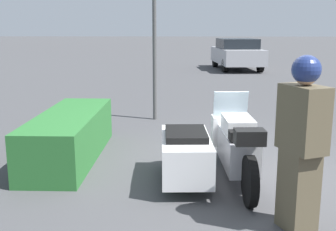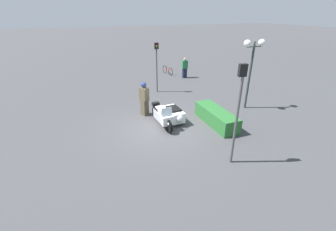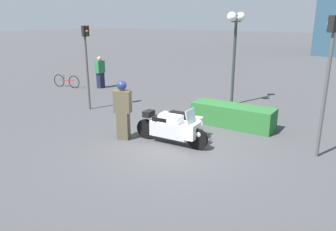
{
  "view_description": "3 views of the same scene",
  "coord_description": "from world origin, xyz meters",
  "px_view_note": "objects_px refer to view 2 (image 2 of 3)",
  "views": [
    {
      "loc": [
        -5.86,
        0.94,
        2.1
      ],
      "look_at": [
        0.38,
        1.13,
        0.76
      ],
      "focal_mm": 45.0,
      "sensor_mm": 36.0,
      "label": 1
    },
    {
      "loc": [
        9.1,
        -3.16,
        5.14
      ],
      "look_at": [
        0.51,
        0.19,
        0.83
      ],
      "focal_mm": 24.0,
      "sensor_mm": 36.0,
      "label": 2
    },
    {
      "loc": [
        4.63,
        -7.51,
        3.62
      ],
      "look_at": [
        -0.29,
        0.04,
        0.9
      ],
      "focal_mm": 35.0,
      "sensor_mm": 36.0,
      "label": 3
    }
  ],
  "objects_px": {
    "police_motorcycle": "(169,115)",
    "bicycle_parked": "(168,70)",
    "twin_lamp_post": "(253,55)",
    "traffic_light_near": "(239,102)",
    "pedestrian_bystander": "(185,68)",
    "traffic_light_far": "(157,60)",
    "officer_rider": "(144,98)",
    "hedge_bush_curbside": "(216,117)"
  },
  "relations": [
    {
      "from": "officer_rider",
      "to": "bicycle_parked",
      "type": "height_order",
      "value": "officer_rider"
    },
    {
      "from": "traffic_light_far",
      "to": "bicycle_parked",
      "type": "bearing_deg",
      "value": 154.86
    },
    {
      "from": "police_motorcycle",
      "to": "traffic_light_far",
      "type": "height_order",
      "value": "traffic_light_far"
    },
    {
      "from": "traffic_light_near",
      "to": "pedestrian_bystander",
      "type": "xyz_separation_m",
      "value": [
        -11.22,
        3.36,
        -1.56
      ]
    },
    {
      "from": "traffic_light_far",
      "to": "twin_lamp_post",
      "type": "bearing_deg",
      "value": 44.7
    },
    {
      "from": "police_motorcycle",
      "to": "traffic_light_near",
      "type": "distance_m",
      "value": 4.35
    },
    {
      "from": "officer_rider",
      "to": "pedestrian_bystander",
      "type": "distance_m",
      "value": 7.93
    },
    {
      "from": "officer_rider",
      "to": "traffic_light_near",
      "type": "distance_m",
      "value": 5.71
    },
    {
      "from": "police_motorcycle",
      "to": "twin_lamp_post",
      "type": "xyz_separation_m",
      "value": [
        -0.26,
        4.85,
        2.57
      ]
    },
    {
      "from": "hedge_bush_curbside",
      "to": "pedestrian_bystander",
      "type": "height_order",
      "value": "pedestrian_bystander"
    },
    {
      "from": "officer_rider",
      "to": "traffic_light_far",
      "type": "bearing_deg",
      "value": -141.11
    },
    {
      "from": "twin_lamp_post",
      "to": "traffic_light_near",
      "type": "bearing_deg",
      "value": -43.83
    },
    {
      "from": "hedge_bush_curbside",
      "to": "twin_lamp_post",
      "type": "bearing_deg",
      "value": 113.01
    },
    {
      "from": "hedge_bush_curbside",
      "to": "twin_lamp_post",
      "type": "relative_size",
      "value": 0.74
    },
    {
      "from": "twin_lamp_post",
      "to": "traffic_light_far",
      "type": "relative_size",
      "value": 1.15
    },
    {
      "from": "twin_lamp_post",
      "to": "traffic_light_near",
      "type": "height_order",
      "value": "twin_lamp_post"
    },
    {
      "from": "traffic_light_far",
      "to": "bicycle_parked",
      "type": "distance_m",
      "value": 5.25
    },
    {
      "from": "twin_lamp_post",
      "to": "traffic_light_near",
      "type": "xyz_separation_m",
      "value": [
        4.04,
        -3.88,
        -0.64
      ]
    },
    {
      "from": "twin_lamp_post",
      "to": "bicycle_parked",
      "type": "height_order",
      "value": "twin_lamp_post"
    },
    {
      "from": "officer_rider",
      "to": "pedestrian_bystander",
      "type": "height_order",
      "value": "officer_rider"
    },
    {
      "from": "officer_rider",
      "to": "pedestrian_bystander",
      "type": "bearing_deg",
      "value": -153.06
    },
    {
      "from": "traffic_light_near",
      "to": "traffic_light_far",
      "type": "bearing_deg",
      "value": 10.46
    },
    {
      "from": "officer_rider",
      "to": "twin_lamp_post",
      "type": "height_order",
      "value": "twin_lamp_post"
    },
    {
      "from": "officer_rider",
      "to": "hedge_bush_curbside",
      "type": "relative_size",
      "value": 0.65
    },
    {
      "from": "pedestrian_bystander",
      "to": "police_motorcycle",
      "type": "bearing_deg",
      "value": -28.59
    },
    {
      "from": "police_motorcycle",
      "to": "traffic_light_far",
      "type": "distance_m",
      "value": 5.21
    },
    {
      "from": "pedestrian_bystander",
      "to": "twin_lamp_post",
      "type": "bearing_deg",
      "value": 5.74
    },
    {
      "from": "hedge_bush_curbside",
      "to": "traffic_light_near",
      "type": "height_order",
      "value": "traffic_light_near"
    },
    {
      "from": "police_motorcycle",
      "to": "pedestrian_bystander",
      "type": "relative_size",
      "value": 1.44
    },
    {
      "from": "twin_lamp_post",
      "to": "pedestrian_bystander",
      "type": "distance_m",
      "value": 7.53
    },
    {
      "from": "traffic_light_far",
      "to": "pedestrian_bystander",
      "type": "distance_m",
      "value": 4.45
    },
    {
      "from": "traffic_light_far",
      "to": "pedestrian_bystander",
      "type": "height_order",
      "value": "traffic_light_far"
    },
    {
      "from": "officer_rider",
      "to": "traffic_light_far",
      "type": "relative_size",
      "value": 0.55
    },
    {
      "from": "twin_lamp_post",
      "to": "pedestrian_bystander",
      "type": "bearing_deg",
      "value": -175.84
    },
    {
      "from": "pedestrian_bystander",
      "to": "traffic_light_near",
      "type": "bearing_deg",
      "value": -15.06
    },
    {
      "from": "bicycle_parked",
      "to": "officer_rider",
      "type": "bearing_deg",
      "value": -39.57
    },
    {
      "from": "police_motorcycle",
      "to": "twin_lamp_post",
      "type": "distance_m",
      "value": 5.5
    },
    {
      "from": "police_motorcycle",
      "to": "traffic_light_near",
      "type": "relative_size",
      "value": 0.65
    },
    {
      "from": "traffic_light_near",
      "to": "traffic_light_far",
      "type": "distance_m",
      "value": 8.59
    },
    {
      "from": "traffic_light_near",
      "to": "hedge_bush_curbside",
      "type": "bearing_deg",
      "value": -11.56
    },
    {
      "from": "police_motorcycle",
      "to": "bicycle_parked",
      "type": "relative_size",
      "value": 1.44
    },
    {
      "from": "traffic_light_far",
      "to": "bicycle_parked",
      "type": "xyz_separation_m",
      "value": [
        -4.27,
        2.43,
        -1.85
      ]
    }
  ]
}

